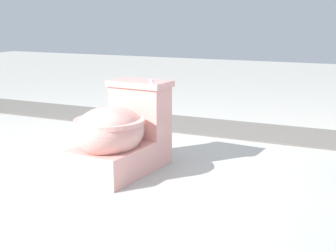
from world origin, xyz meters
The scene contains 3 objects.
ground_plane centered at (0.00, 0.00, 0.00)m, with size 14.00×14.00×0.00m, color #A8A59E.
gravel_strip centered at (-1.31, 0.50, 0.01)m, with size 0.56×8.00×0.01m, color #605B56.
toilet centered at (-0.07, 0.14, 0.22)m, with size 0.66×0.43×0.52m.
Camera 1 is at (2.16, 1.46, 0.89)m, focal length 50.00 mm.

